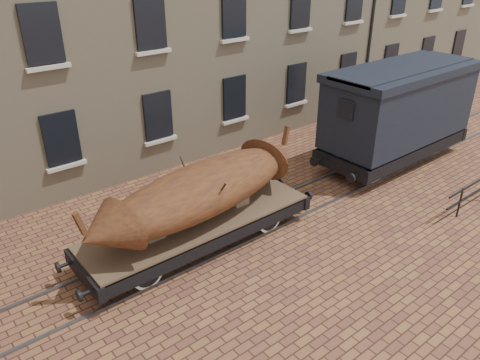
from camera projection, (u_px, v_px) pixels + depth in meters
ground at (303, 200)px, 15.71m from camera, size 90.00×90.00×0.00m
rail_track at (303, 199)px, 15.70m from camera, size 30.00×1.52×0.06m
flatcar_wagon at (199, 225)px, 13.02m from camera, size 7.51×2.04×1.13m
iron_boat at (203, 189)px, 12.64m from camera, size 7.36×2.85×1.74m
goods_van at (400, 104)px, 17.43m from camera, size 7.29×2.66×3.77m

